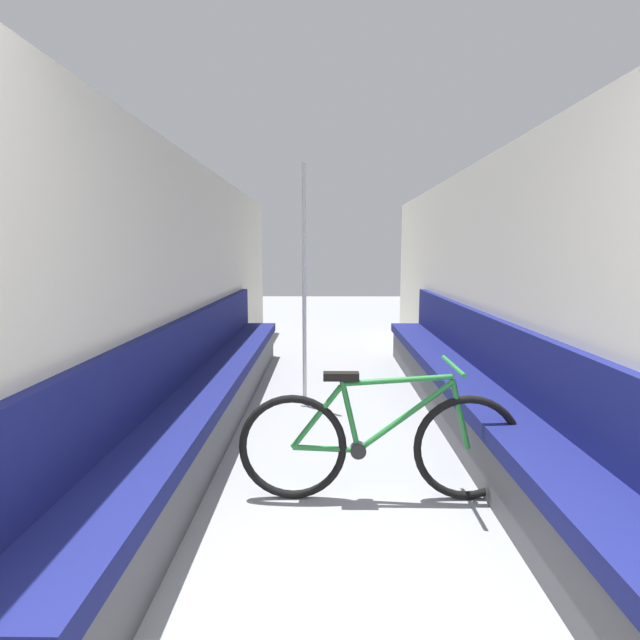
# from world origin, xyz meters

# --- Properties ---
(wall_left) EXTENTS (0.10, 9.81, 2.20)m
(wall_left) POSITION_xyz_m (-1.27, 3.31, 1.10)
(wall_left) COLOR beige
(wall_left) RESTS_ON ground
(wall_right) EXTENTS (0.10, 9.81, 2.20)m
(wall_right) POSITION_xyz_m (1.27, 3.31, 1.10)
(wall_right) COLOR beige
(wall_right) RESTS_ON ground
(bench_seat_row_left) EXTENTS (0.44, 5.53, 0.92)m
(bench_seat_row_left) POSITION_xyz_m (-1.03, 3.28, 0.30)
(bench_seat_row_left) COLOR #4C4C51
(bench_seat_row_left) RESTS_ON ground
(bench_seat_row_right) EXTENTS (0.44, 5.53, 0.92)m
(bench_seat_row_right) POSITION_xyz_m (1.03, 3.28, 0.30)
(bench_seat_row_right) COLOR #4C4C51
(bench_seat_row_right) RESTS_ON ground
(bicycle) EXTENTS (1.62, 0.46, 0.80)m
(bicycle) POSITION_xyz_m (0.20, 2.10, 0.34)
(bicycle) COLOR black
(bicycle) RESTS_ON ground
(grab_pole_near) EXTENTS (0.08, 0.08, 2.18)m
(grab_pole_near) POSITION_xyz_m (-0.30, 3.84, 1.06)
(grab_pole_near) COLOR gray
(grab_pole_near) RESTS_ON ground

